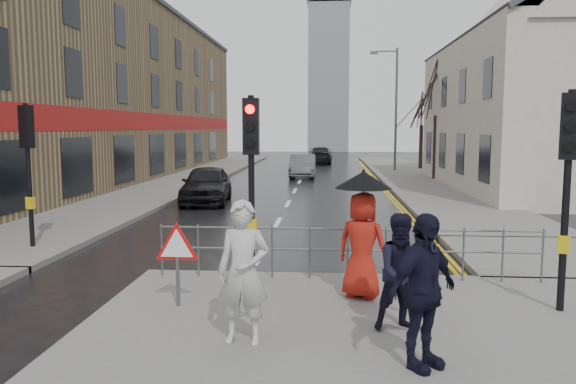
# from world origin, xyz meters

# --- Properties ---
(ground) EXTENTS (120.00, 120.00, 0.00)m
(ground) POSITION_xyz_m (0.00, 0.00, 0.00)
(ground) COLOR black
(ground) RESTS_ON ground
(near_pavement) EXTENTS (10.00, 9.00, 0.14)m
(near_pavement) POSITION_xyz_m (3.00, -3.50, 0.07)
(near_pavement) COLOR #605E5B
(near_pavement) RESTS_ON ground
(left_pavement) EXTENTS (4.00, 44.00, 0.14)m
(left_pavement) POSITION_xyz_m (-6.50, 23.00, 0.07)
(left_pavement) COLOR #605E5B
(left_pavement) RESTS_ON ground
(right_pavement) EXTENTS (4.00, 40.00, 0.14)m
(right_pavement) POSITION_xyz_m (6.50, 25.00, 0.07)
(right_pavement) COLOR #605E5B
(right_pavement) RESTS_ON ground
(pavement_bridge_right) EXTENTS (4.00, 4.20, 0.14)m
(pavement_bridge_right) POSITION_xyz_m (6.50, 3.00, 0.07)
(pavement_bridge_right) COLOR #605E5B
(pavement_bridge_right) RESTS_ON ground
(building_left_terrace) EXTENTS (8.00, 42.00, 10.00)m
(building_left_terrace) POSITION_xyz_m (-12.00, 22.00, 5.00)
(building_left_terrace) COLOR #88714E
(building_left_terrace) RESTS_ON ground
(building_right_cream) EXTENTS (9.00, 16.40, 10.10)m
(building_right_cream) POSITION_xyz_m (12.00, 18.00, 4.78)
(building_right_cream) COLOR beige
(building_right_cream) RESTS_ON ground
(church_tower) EXTENTS (5.00, 5.00, 18.00)m
(church_tower) POSITION_xyz_m (1.50, 62.00, 9.00)
(church_tower) COLOR gray
(church_tower) RESTS_ON ground
(traffic_signal_near_left) EXTENTS (0.28, 0.27, 3.40)m
(traffic_signal_near_left) POSITION_xyz_m (0.20, 0.20, 2.46)
(traffic_signal_near_left) COLOR black
(traffic_signal_near_left) RESTS_ON near_pavement
(traffic_signal_near_right) EXTENTS (0.34, 0.33, 3.40)m
(traffic_signal_near_right) POSITION_xyz_m (5.20, -1.00, 2.46)
(traffic_signal_near_right) COLOR black
(traffic_signal_near_right) RESTS_ON near_pavement
(traffic_signal_far_left) EXTENTS (0.34, 0.33, 3.40)m
(traffic_signal_far_left) POSITION_xyz_m (-5.50, 3.00, 2.46)
(traffic_signal_far_left) COLOR black
(traffic_signal_far_left) RESTS_ON left_pavement
(guard_railing_front) EXTENTS (7.14, 0.04, 1.00)m
(guard_railing_front) POSITION_xyz_m (1.95, 0.60, 0.86)
(guard_railing_front) COLOR #595B5E
(guard_railing_front) RESTS_ON near_pavement
(warning_sign) EXTENTS (0.80, 0.07, 1.35)m
(warning_sign) POSITION_xyz_m (-0.80, -1.21, 1.04)
(warning_sign) COLOR #595B5E
(warning_sign) RESTS_ON near_pavement
(street_lamp) EXTENTS (1.83, 0.25, 8.00)m
(street_lamp) POSITION_xyz_m (5.82, 28.00, 4.71)
(street_lamp) COLOR #595B5E
(street_lamp) RESTS_ON right_pavement
(tree_near) EXTENTS (2.40, 2.40, 6.58)m
(tree_near) POSITION_xyz_m (7.50, 22.00, 5.14)
(tree_near) COLOR #31211B
(tree_near) RESTS_ON right_pavement
(tree_far) EXTENTS (2.40, 2.40, 5.64)m
(tree_far) POSITION_xyz_m (8.00, 30.00, 4.42)
(tree_far) COLOR #31211B
(tree_far) RESTS_ON right_pavement
(pedestrian_a) EXTENTS (0.73, 0.51, 1.90)m
(pedestrian_a) POSITION_xyz_m (0.48, -2.65, 1.09)
(pedestrian_a) COLOR #B7B7B3
(pedestrian_a) RESTS_ON near_pavement
(pedestrian_b) EXTENTS (0.92, 0.78, 1.65)m
(pedestrian_b) POSITION_xyz_m (2.63, -2.02, 0.97)
(pedestrian_b) COLOR black
(pedestrian_b) RESTS_ON near_pavement
(pedestrian_with_umbrella) EXTENTS (1.03, 0.96, 2.12)m
(pedestrian_with_umbrella) POSITION_xyz_m (2.15, -0.53, 1.28)
(pedestrian_with_umbrella) COLOR #A61D13
(pedestrian_with_umbrella) RESTS_ON near_pavement
(pedestrian_d) EXTENTS (1.12, 1.05, 1.85)m
(pedestrian_d) POSITION_xyz_m (2.69, -3.29, 1.07)
(pedestrian_d) COLOR black
(pedestrian_d) RESTS_ON near_pavement
(car_parked) EXTENTS (2.14, 4.51, 1.49)m
(car_parked) POSITION_xyz_m (-3.23, 12.00, 0.74)
(car_parked) COLOR black
(car_parked) RESTS_ON ground
(car_mid) EXTENTS (1.49, 4.20, 1.38)m
(car_mid) POSITION_xyz_m (0.04, 23.77, 0.69)
(car_mid) COLOR #505256
(car_mid) RESTS_ON ground
(car_far) EXTENTS (1.96, 4.72, 1.36)m
(car_far) POSITION_xyz_m (0.89, 37.19, 0.68)
(car_far) COLOR black
(car_far) RESTS_ON ground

